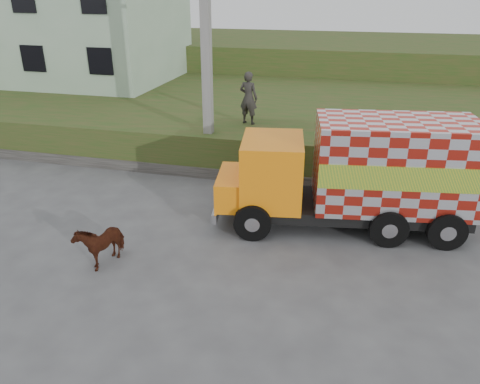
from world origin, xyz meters
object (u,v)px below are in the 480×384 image
(pedestrian, at_px, (248,98))
(cow, at_px, (101,242))
(cargo_truck, at_px, (358,173))
(utility_pole, at_px, (207,57))

(pedestrian, bearing_deg, cow, 90.15)
(cow, distance_m, pedestrian, 8.32)
(cow, bearing_deg, pedestrian, 90.70)
(cargo_truck, height_order, pedestrian, pedestrian)
(utility_pole, distance_m, cargo_truck, 6.45)
(utility_pole, xyz_separation_m, cow, (-0.75, -6.37, -3.53))
(cargo_truck, xyz_separation_m, pedestrian, (-4.11, 4.43, 0.87))
(utility_pole, bearing_deg, cow, -96.67)
(cargo_truck, bearing_deg, cow, -158.51)
(cow, bearing_deg, cargo_truck, 43.94)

